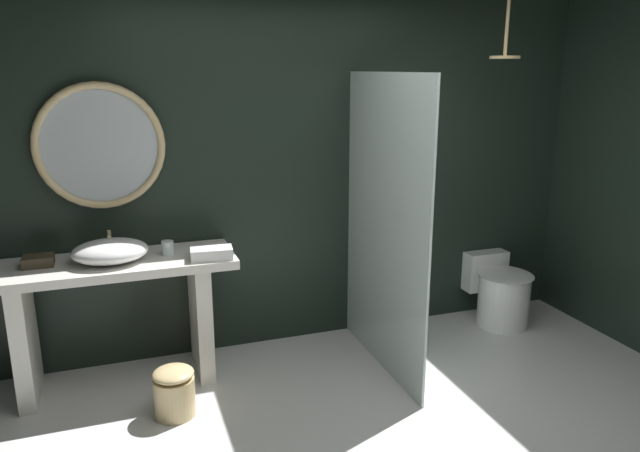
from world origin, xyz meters
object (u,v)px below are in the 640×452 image
Objects in this scene: tumbler_cup at (168,248)px; tissue_box at (38,261)px; vessel_sink at (110,251)px; round_wall_mirror at (100,146)px; rain_shower_head at (505,51)px; toilet at (498,291)px; waste_bin at (174,391)px; folded_hand_towel at (212,253)px.

tissue_box is (-0.77, 0.02, -0.01)m from tumbler_cup.
round_wall_mirror is (-0.01, 0.28, 0.62)m from vessel_sink.
toilet is (0.27, 0.21, -1.88)m from rain_shower_head.
waste_bin is (0.30, -0.76, -1.39)m from round_wall_mirror.
tumbler_cup reaches higher than waste_bin.
rain_shower_head is at bearing -9.36° from round_wall_mirror.
round_wall_mirror is 2.79m from rain_shower_head.
round_wall_mirror reaches higher than tissue_box.
tumbler_cup reaches higher than tissue_box.
round_wall_mirror is 1.61m from waste_bin.
waste_bin is at bearing -96.18° from tumbler_cup.
folded_hand_towel is at bearing 179.42° from rain_shower_head.
rain_shower_head is at bearing -4.25° from tissue_box.
folded_hand_towel is (-2.35, -0.19, 0.63)m from toilet.
round_wall_mirror is at bearing 145.36° from folded_hand_towel.
folded_hand_towel reaches higher than tissue_box.
rain_shower_head is at bearing 7.60° from waste_bin.
rain_shower_head reaches higher than toilet.
waste_bin is at bearing -172.40° from rain_shower_head.
tumbler_cup is 2.66m from rain_shower_head.
tissue_box is 0.81m from round_wall_mirror.
tumbler_cup is at bearing 174.82° from rain_shower_head.
tissue_box is at bearing 168.47° from folded_hand_towel.
folded_hand_towel is (0.61, -0.42, -0.66)m from round_wall_mirror.
toilet is 2.06× the size of waste_bin.
tumbler_cup is 0.35× the size of folded_hand_towel.
toilet is at bearing 4.63° from folded_hand_towel.
rain_shower_head is 1.32× the size of waste_bin.
waste_bin is (-2.66, -0.53, -0.11)m from toilet.
round_wall_mirror is at bearing 111.48° from waste_bin.
vessel_sink is 1.14× the size of rain_shower_head.
tumbler_cup is 0.32m from folded_hand_towel.
tumbler_cup is at bearing 143.17° from folded_hand_towel.
rain_shower_head is 0.64× the size of toilet.
round_wall_mirror is (0.42, 0.21, 0.66)m from tissue_box.
tumbler_cup is 0.77m from tissue_box.
waste_bin is 0.87m from folded_hand_towel.
round_wall_mirror is 2.64× the size of waste_bin.
round_wall_mirror is 1.28× the size of toilet.
waste_bin is (-2.39, -0.32, -1.99)m from rain_shower_head.
tissue_box is 0.44× the size of rain_shower_head.
vessel_sink is at bearing -88.92° from round_wall_mirror.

